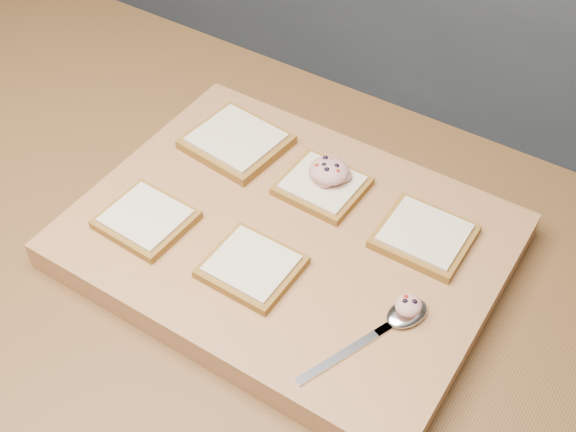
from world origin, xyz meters
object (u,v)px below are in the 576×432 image
at_px(cutting_board, 288,241).
at_px(spoon, 398,319).
at_px(bread_far_center, 322,186).
at_px(tuna_salad_dollop, 329,171).

bearing_deg(cutting_board, spoon, -15.79).
bearing_deg(bread_far_center, tuna_salad_dollop, 75.11).
height_order(bread_far_center, spoon, bread_far_center).
height_order(tuna_salad_dollop, spoon, tuna_salad_dollop).
bearing_deg(cutting_board, bread_far_center, 90.56).
height_order(cutting_board, spoon, spoon).
bearing_deg(bread_far_center, cutting_board, -89.44).
distance_m(cutting_board, bread_far_center, 0.09).
xyz_separation_m(bread_far_center, tuna_salad_dollop, (0.00, 0.01, 0.02)).
relative_size(cutting_board, bread_far_center, 4.87).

